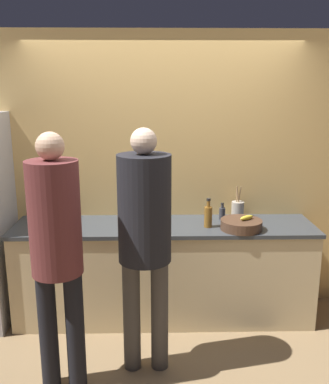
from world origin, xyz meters
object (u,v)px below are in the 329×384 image
object	(u,v)px
person_center	(145,229)
fruit_bowl	(241,225)
utensil_crock	(238,209)
person_left	(56,243)
bottle_dark	(222,213)
bottle_amber	(208,216)
cup_black	(65,216)

from	to	relation	value
person_center	fruit_bowl	bearing A→B (deg)	36.62
fruit_bowl	utensil_crock	bearing A→B (deg)	84.54
person_center	fruit_bowl	world-z (taller)	person_center
person_center	fruit_bowl	distance (m)	1.03
person_left	bottle_dark	distance (m)	1.70
person_center	bottle_amber	bearing A→B (deg)	51.71
person_center	utensil_crock	distance (m)	1.30
cup_black	person_center	bearing A→B (deg)	-49.87
fruit_bowl	bottle_amber	size ratio (longest dim) A/B	1.38
person_left	utensil_crock	distance (m)	1.86
person_left	utensil_crock	size ratio (longest dim) A/B	6.07
cup_black	bottle_amber	bearing A→B (deg)	-9.60
person_center	utensil_crock	world-z (taller)	person_center
bottle_dark	cup_black	distance (m)	1.46
fruit_bowl	person_center	bearing A→B (deg)	-143.38
fruit_bowl	bottle_dark	size ratio (longest dim) A/B	2.30
person_left	fruit_bowl	distance (m)	1.62
person_left	utensil_crock	xyz separation A→B (m)	(1.44, 1.17, -0.11)
utensil_crock	bottle_amber	world-z (taller)	utensil_crock
fruit_bowl	cup_black	distance (m)	1.60
person_center	person_left	bearing A→B (deg)	-161.01
utensil_crock	fruit_bowl	bearing A→B (deg)	-95.46
fruit_bowl	cup_black	world-z (taller)	fruit_bowl
fruit_bowl	bottle_amber	bearing A→B (deg)	165.29
person_center	cup_black	xyz separation A→B (m)	(-0.76, 0.90, -0.18)
utensil_crock	cup_black	bearing A→B (deg)	-177.51
cup_black	fruit_bowl	bearing A→B (deg)	-10.52
person_left	cup_black	distance (m)	1.13
person_center	cup_black	distance (m)	1.19
person_left	person_center	size ratio (longest dim) A/B	1.00
person_center	cup_black	size ratio (longest dim) A/B	21.87
utensil_crock	bottle_dark	size ratio (longest dim) A/B	1.94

